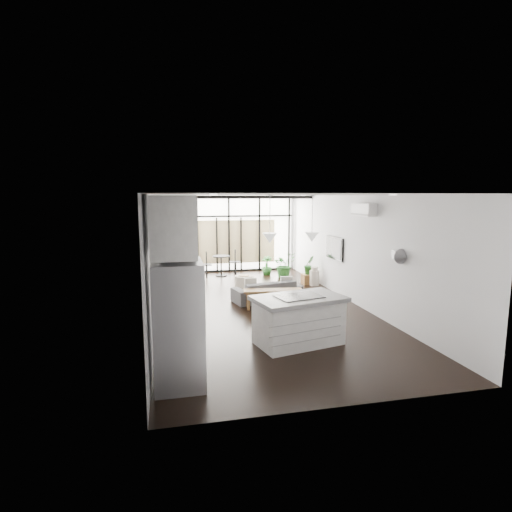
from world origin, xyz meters
name	(u,v)px	position (x,y,z in m)	size (l,w,h in m)	color
floor	(259,306)	(0.00, 0.00, 0.00)	(5.00, 10.00, 0.00)	black
ceiling	(259,195)	(0.00, 0.00, 2.80)	(5.00, 10.00, 0.00)	silver
wall_left	(155,255)	(-2.50, 0.00, 1.40)	(0.02, 10.00, 2.80)	silver
wall_right	(352,249)	(2.50, 0.00, 1.40)	(0.02, 10.00, 2.80)	silver
wall_back	(228,234)	(0.00, 5.00, 1.40)	(5.00, 0.02, 2.80)	silver
wall_front	(346,304)	(0.00, -5.00, 1.40)	(5.00, 0.02, 2.80)	silver
glazing	(229,234)	(0.00, 4.88, 1.40)	(5.00, 0.20, 2.80)	black
skylight	(232,196)	(0.00, 4.00, 2.77)	(4.70, 1.90, 0.06)	silver
neighbour_building	(229,242)	(0.00, 4.95, 1.10)	(3.50, 0.02, 1.60)	beige
island	(298,320)	(0.16, -2.67, 0.45)	(1.67, 0.99, 0.91)	white
cooktop	(299,296)	(0.16, -2.67, 0.92)	(0.84, 0.56, 0.01)	black
fridge	(178,324)	(-2.08, -3.85, 0.92)	(0.71, 0.89, 1.85)	#95959A
appliance_column	(180,300)	(-2.04, -3.05, 1.06)	(0.55, 0.58, 2.13)	white
upper_cabinets	(172,224)	(-2.12, -3.50, 2.35)	(0.62, 1.75, 0.86)	white
pendant_left	(270,238)	(-0.40, -2.65, 2.02)	(0.26, 0.26, 0.18)	silver
pendant_right	(312,237)	(0.40, -2.65, 2.02)	(0.26, 0.26, 0.18)	silver
sofa	(267,287)	(0.36, 0.53, 0.36)	(1.84, 0.54, 0.72)	#505052
console_bench	(273,299)	(0.32, -0.22, 0.24)	(1.47, 0.37, 0.47)	brown
pouf	(244,283)	(-0.04, 1.80, 0.22)	(0.55, 0.55, 0.44)	beige
crate	(309,279)	(2.16, 2.25, 0.16)	(0.41, 0.41, 0.31)	brown
plant_tall	(284,267)	(1.70, 3.46, 0.34)	(0.78, 0.87, 0.68)	#256224
plant_med	(267,270)	(1.21, 3.98, 0.19)	(0.37, 0.66, 0.37)	#256224
plant_crate	(309,270)	(2.16, 2.25, 0.45)	(0.33, 0.60, 0.27)	#256224
milk_can	(314,276)	(2.25, 1.99, 0.30)	(0.30, 0.30, 0.59)	beige
bistro_set	(221,265)	(-0.40, 4.11, 0.38)	(1.59, 0.64, 0.77)	black
tv	(334,248)	(2.46, 1.00, 1.30)	(0.05, 1.10, 0.65)	black
ac_unit	(363,210)	(2.38, -0.80, 2.45)	(0.22, 0.90, 0.30)	white
framed_art	(156,251)	(-2.47, -0.50, 1.55)	(0.04, 0.70, 0.90)	black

